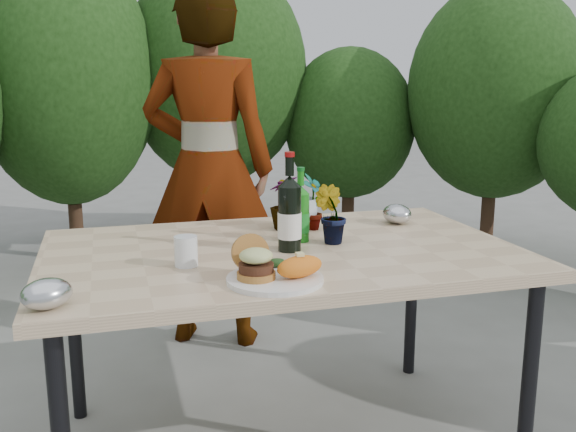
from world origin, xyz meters
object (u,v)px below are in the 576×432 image
object	(u,v)px
patio_table	(282,264)
person	(209,168)
wine_bottle	(290,215)
dinner_plate	(275,279)

from	to	relation	value
patio_table	person	size ratio (longest dim) A/B	0.90
wine_bottle	patio_table	bearing A→B (deg)	100.49
dinner_plate	wine_bottle	distance (m)	0.36
patio_table	person	xyz separation A→B (m)	(-0.08, 1.05, 0.19)
dinner_plate	person	size ratio (longest dim) A/B	0.16
person	dinner_plate	bearing A→B (deg)	109.92
patio_table	person	bearing A→B (deg)	94.35
person	patio_table	bearing A→B (deg)	115.75
patio_table	wine_bottle	bearing A→B (deg)	-63.27
dinner_plate	wine_bottle	xyz separation A→B (m)	(0.13, 0.32, 0.12)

